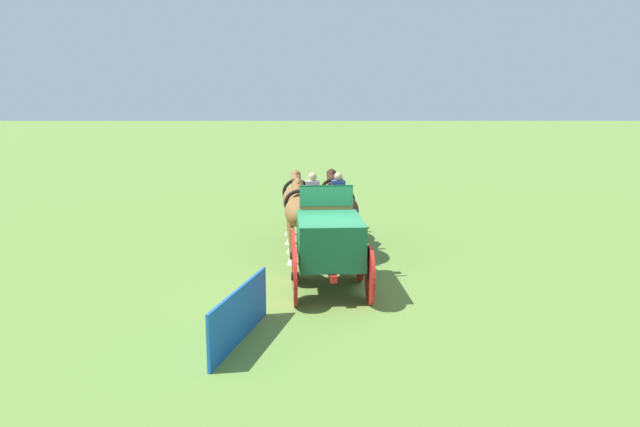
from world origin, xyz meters
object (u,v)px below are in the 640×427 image
Objects in this scene: show_wagon at (329,240)px; draft_horse_rear_near at (299,213)px; draft_horse_rear_off at (342,211)px; draft_horse_lead_near at (297,200)px; draft_horse_lead_off at (335,199)px.

show_wagon is 3.46m from draft_horse_rear_near.
draft_horse_rear_off reaches higher than draft_horse_rear_near.
draft_horse_lead_near is at bearing 3.44° from draft_horse_rear_near.
draft_horse_rear_off reaches higher than draft_horse_lead_near.
draft_horse_lead_off is (6.02, -0.29, 0.07)m from show_wagon.
draft_horse_rear_off is (0.06, -1.30, 0.06)m from draft_horse_rear_near.
draft_horse_lead_off reaches higher than draft_horse_rear_near.
draft_horse_rear_off is 0.99× the size of draft_horse_lead_off.
draft_horse_rear_off is at bearing -149.99° from draft_horse_lead_near.
show_wagon is at bearing -170.36° from draft_horse_lead_near.
draft_horse_lead_off is at bearing 3.44° from draft_horse_rear_off.
draft_horse_lead_off is (2.61, 0.16, -0.05)m from draft_horse_rear_off.
draft_horse_rear_off is 2.91m from draft_horse_lead_near.
show_wagon is 1.83× the size of draft_horse_rear_near.
draft_horse_rear_near reaches higher than draft_horse_lead_near.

